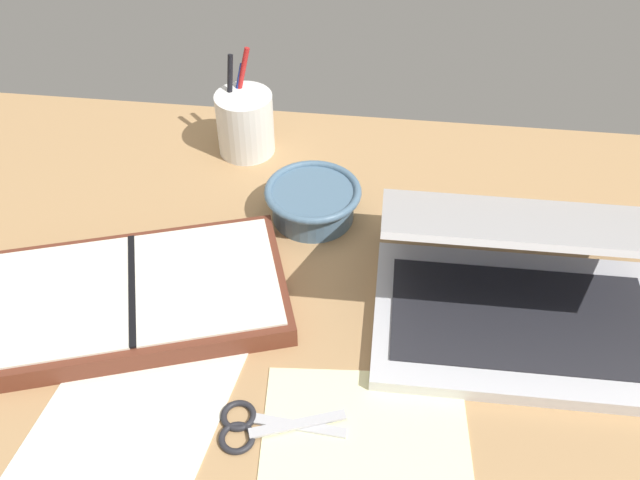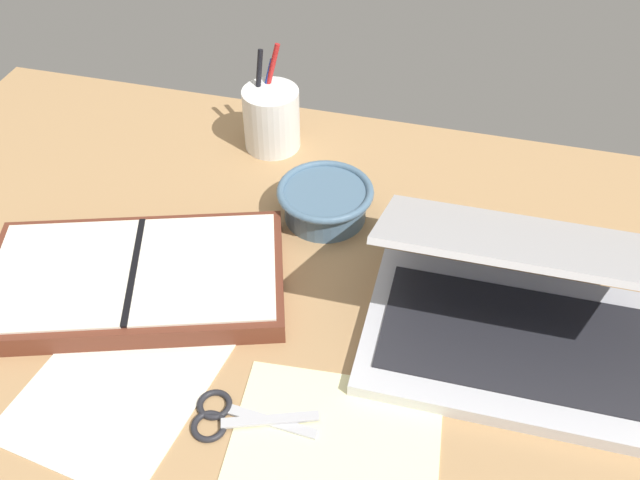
{
  "view_description": "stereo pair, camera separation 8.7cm",
  "coord_description": "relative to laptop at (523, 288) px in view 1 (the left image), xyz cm",
  "views": [
    {
      "loc": [
        5.71,
        -51.68,
        68.52
      ],
      "look_at": [
        -1.83,
        11.53,
        9.0
      ],
      "focal_mm": 40.0,
      "sensor_mm": 36.0,
      "label": 1
    },
    {
      "loc": [
        14.26,
        -50.06,
        68.52
      ],
      "look_at": [
        -1.83,
        11.53,
        9.0
      ],
      "focal_mm": 40.0,
      "sensor_mm": 36.0,
      "label": 2
    }
  ],
  "objects": [
    {
      "name": "bowl",
      "position": [
        -27.07,
        15.25,
        -1.93
      ],
      "size": [
        13.47,
        13.47,
        5.11
      ],
      "color": "slate",
      "rests_on": "desk_top"
    },
    {
      "name": "planner",
      "position": [
        -46.81,
        -4.08,
        -3.2
      ],
      "size": [
        41.75,
        31.33,
        3.35
      ],
      "rotation": [
        0.0,
        0.0,
        0.32
      ],
      "color": "brown",
      "rests_on": "desk_top"
    },
    {
      "name": "scissors",
      "position": [
        -29.06,
        -19.56,
        -4.43
      ],
      "size": [
        13.76,
        6.59,
        0.8
      ],
      "rotation": [
        0.0,
        0.0,
        0.14
      ],
      "color": "#B7B7BC",
      "rests_on": "desk_top"
    },
    {
      "name": "desk_top",
      "position": [
        -22.79,
        -8.51,
        -5.77
      ],
      "size": [
        140.0,
        100.0,
        2.0
      ],
      "primitive_type": "cube",
      "color": "tan",
      "rests_on": "ground"
    },
    {
      "name": "laptop",
      "position": [
        0.0,
        0.0,
        0.0
      ],
      "size": [
        34.8,
        27.71,
        17.32
      ],
      "rotation": [
        0.0,
        0.0,
        0.01
      ],
      "color": "silver",
      "rests_on": "desk_top"
    },
    {
      "name": "paper_sheet_beside_planner",
      "position": [
        -42.24,
        -17.88,
        -4.69
      ],
      "size": [
        22.22,
        26.66,
        0.16
      ],
      "primitive_type": "cube",
      "rotation": [
        0.0,
        0.0,
        -0.14
      ],
      "color": "silver",
      "rests_on": "desk_top"
    },
    {
      "name": "pen_cup",
      "position": [
        -39.47,
        29.96,
        0.25
      ],
      "size": [
        8.74,
        8.74,
        16.17
      ],
      "color": "white",
      "rests_on": "desk_top"
    }
  ]
}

